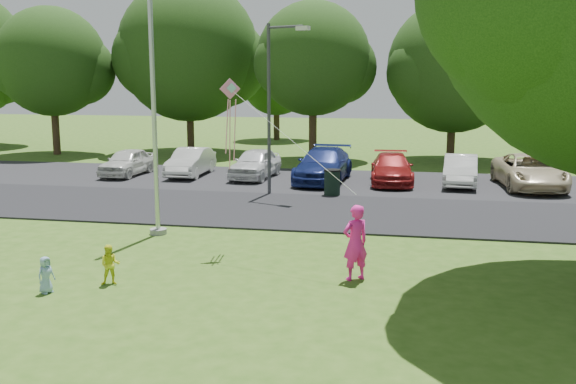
% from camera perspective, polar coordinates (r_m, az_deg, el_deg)
% --- Properties ---
extents(ground, '(120.00, 120.00, 0.00)m').
position_cam_1_polar(ground, '(13.97, -5.83, -9.27)').
color(ground, '#315516').
rests_on(ground, ground).
extents(park_road, '(60.00, 6.00, 0.06)m').
position_cam_1_polar(park_road, '(22.42, 0.78, -1.66)').
color(park_road, black).
rests_on(park_road, ground).
extents(parking_strip, '(42.00, 7.00, 0.06)m').
position_cam_1_polar(parking_strip, '(28.74, 3.07, 0.96)').
color(parking_strip, black).
rests_on(parking_strip, ground).
extents(flagpole, '(0.50, 0.50, 10.00)m').
position_cam_1_polar(flagpole, '(19.08, -11.89, 8.56)').
color(flagpole, '#B7BABF').
rests_on(flagpole, ground).
extents(street_lamp, '(1.78, 0.86, 6.65)m').
position_cam_1_polar(street_lamp, '(24.99, -1.21, 8.72)').
color(street_lamp, '#3F3F44').
rests_on(street_lamp, ground).
extents(trash_can, '(0.67, 0.67, 1.07)m').
position_cam_1_polar(trash_can, '(25.22, 3.94, 0.82)').
color(trash_can, black).
rests_on(trash_can, ground).
extents(tree_row, '(64.35, 11.94, 10.88)m').
position_cam_1_polar(tree_row, '(36.91, 7.56, 11.79)').
color(tree_row, '#332316').
rests_on(tree_row, ground).
extents(horizon_trees, '(77.46, 7.20, 7.02)m').
position_cam_1_polar(horizon_trees, '(46.48, 11.34, 9.61)').
color(horizon_trees, '#332316').
rests_on(horizon_trees, ground).
extents(parked_cars, '(20.15, 5.22, 1.47)m').
position_cam_1_polar(parked_cars, '(28.40, 5.33, 2.27)').
color(parked_cars, silver).
rests_on(parked_cars, ground).
extents(woman, '(0.77, 0.73, 1.77)m').
position_cam_1_polar(woman, '(14.87, 6.01, -4.49)').
color(woman, '#FF219E').
rests_on(woman, ground).
extents(child_yellow, '(0.54, 0.48, 0.93)m').
position_cam_1_polar(child_yellow, '(15.11, -15.53, -6.25)').
color(child_yellow, yellow).
rests_on(child_yellow, ground).
extents(child_blue, '(0.39, 0.47, 0.82)m').
position_cam_1_polar(child_blue, '(14.98, -20.73, -6.90)').
color(child_blue, '#82A6C7').
rests_on(child_blue, ground).
extents(kite, '(3.74, 2.15, 2.60)m').
position_cam_1_polar(kite, '(16.86, -4.94, 7.45)').
color(kite, pink).
rests_on(kite, ground).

